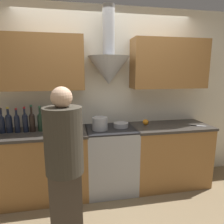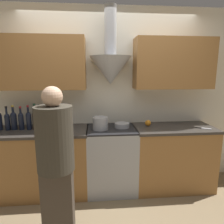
% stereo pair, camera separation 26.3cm
% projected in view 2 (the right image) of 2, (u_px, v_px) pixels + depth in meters
% --- Properties ---
extents(ground_plane, '(12.00, 12.00, 0.00)m').
position_uv_depth(ground_plane, '(114.00, 202.00, 2.63)').
color(ground_plane, '#847051').
extents(wall_back, '(8.40, 0.58, 2.60)m').
position_uv_depth(wall_back, '(108.00, 87.00, 2.93)').
color(wall_back, silver).
rests_on(wall_back, ground_plane).
extents(counter_left, '(1.27, 0.62, 0.92)m').
position_uv_depth(counter_left, '(43.00, 161.00, 2.78)').
color(counter_left, '#9E6B38').
rests_on(counter_left, ground_plane).
extents(counter_right, '(1.14, 0.62, 0.92)m').
position_uv_depth(counter_right, '(172.00, 157.00, 2.94)').
color(counter_right, '#9E6B38').
rests_on(counter_right, ground_plane).
extents(stove_range, '(0.68, 0.60, 0.92)m').
position_uv_depth(stove_range, '(111.00, 159.00, 2.87)').
color(stove_range, '#A8AAAF').
rests_on(stove_range, ground_plane).
extents(wine_bottle_1, '(0.07, 0.07, 0.32)m').
position_uv_depth(wine_bottle_1, '(7.00, 121.00, 2.67)').
color(wine_bottle_1, black).
rests_on(wine_bottle_1, counter_left).
extents(wine_bottle_2, '(0.08, 0.08, 0.33)m').
position_uv_depth(wine_bottle_2, '(14.00, 120.00, 2.69)').
color(wine_bottle_2, black).
rests_on(wine_bottle_2, counter_left).
extents(wine_bottle_3, '(0.07, 0.07, 0.32)m').
position_uv_depth(wine_bottle_3, '(21.00, 120.00, 2.68)').
color(wine_bottle_3, black).
rests_on(wine_bottle_3, counter_left).
extents(wine_bottle_4, '(0.07, 0.07, 0.33)m').
position_uv_depth(wine_bottle_4, '(29.00, 120.00, 2.69)').
color(wine_bottle_4, black).
rests_on(wine_bottle_4, counter_left).
extents(wine_bottle_5, '(0.07, 0.07, 0.35)m').
position_uv_depth(wine_bottle_5, '(35.00, 119.00, 2.70)').
color(wine_bottle_5, black).
rests_on(wine_bottle_5, counter_left).
extents(wine_bottle_6, '(0.07, 0.07, 0.34)m').
position_uv_depth(wine_bottle_6, '(43.00, 119.00, 2.72)').
color(wine_bottle_6, black).
rests_on(wine_bottle_6, counter_left).
extents(wine_bottle_7, '(0.08, 0.08, 0.32)m').
position_uv_depth(wine_bottle_7, '(50.00, 119.00, 2.74)').
color(wine_bottle_7, black).
rests_on(wine_bottle_7, counter_left).
extents(stock_pot, '(0.21, 0.21, 0.17)m').
position_uv_depth(stock_pot, '(100.00, 123.00, 2.71)').
color(stock_pot, '#A8AAAF').
rests_on(stock_pot, stove_range).
extents(mixing_bowl, '(0.21, 0.21, 0.06)m').
position_uv_depth(mixing_bowl, '(122.00, 125.00, 2.81)').
color(mixing_bowl, '#A8AAAF').
rests_on(mixing_bowl, stove_range).
extents(orange_fruit, '(0.08, 0.08, 0.08)m').
position_uv_depth(orange_fruit, '(148.00, 123.00, 2.89)').
color(orange_fruit, orange).
rests_on(orange_fruit, counter_right).
extents(chefs_knife, '(0.19, 0.12, 0.01)m').
position_uv_depth(chefs_knife, '(204.00, 128.00, 2.76)').
color(chefs_knife, silver).
rests_on(chefs_knife, counter_right).
extents(person_foreground_left, '(0.34, 0.34, 1.57)m').
position_uv_depth(person_foreground_left, '(56.00, 163.00, 1.83)').
color(person_foreground_left, '#473D33').
rests_on(person_foreground_left, ground_plane).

